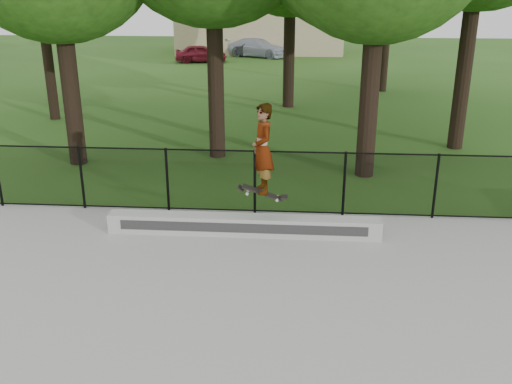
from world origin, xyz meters
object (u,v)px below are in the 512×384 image
(grind_ledge, at_px, (244,225))
(skater_airborne, at_px, (263,150))
(car_b, at_px, (257,49))
(car_c, at_px, (258,48))
(car_a, at_px, (201,53))

(grind_ledge, relative_size, skater_airborne, 2.84)
(grind_ledge, xyz_separation_m, car_b, (-1.96, 30.41, 0.25))
(car_b, relative_size, car_c, 0.70)
(car_c, bearing_deg, car_b, 39.38)
(grind_ledge, bearing_deg, car_c, 93.53)
(car_b, height_order, skater_airborne, skater_airborne)
(grind_ledge, distance_m, car_a, 27.48)
(grind_ledge, distance_m, car_b, 30.48)
(car_a, height_order, car_b, car_a)
(car_c, relative_size, skater_airborne, 2.00)
(skater_airborne, bearing_deg, car_b, 94.41)
(car_c, bearing_deg, skater_airborne, -151.34)
(car_b, bearing_deg, skater_airborne, 168.59)
(car_a, bearing_deg, grind_ledge, -176.82)
(car_a, bearing_deg, skater_airborne, -176.06)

